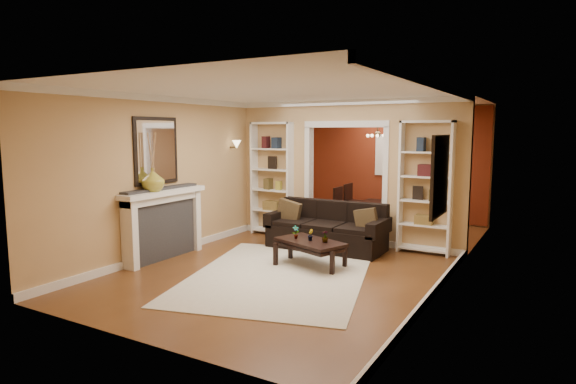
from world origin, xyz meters
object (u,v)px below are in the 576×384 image
Objects in this scene: dining_table at (376,215)px; bookshelf_right at (426,188)px; sofa at (326,226)px; fireplace at (165,225)px; coffee_table at (310,253)px; bookshelf_left at (272,179)px.

bookshelf_right is at bearing -140.36° from dining_table.
sofa is 1.46× the size of dining_table.
sofa is at bearing -160.12° from bookshelf_right.
bookshelf_right reaches higher than sofa.
dining_table is (2.11, 4.38, -0.32)m from fireplace.
sofa is at bearing 123.43° from coffee_table.
bookshelf_right is 4.47m from fireplace.
sofa is 0.94× the size of bookshelf_right.
bookshelf_left is 1.35× the size of fireplace.
bookshelf_left reaches higher than coffee_table.
bookshelf_left is (-1.76, 1.73, 0.94)m from coffee_table.
coffee_table is at bearing -44.55° from bookshelf_left.
fireplace is at bearing -102.05° from bookshelf_left.
fireplace is at bearing -140.43° from coffee_table.
coffee_table is 0.48× the size of bookshelf_right.
bookshelf_right is at bearing 19.88° from sofa.
sofa is 2.82m from fireplace.
coffee_table is 0.48× the size of bookshelf_left.
sofa is 1.96× the size of coffee_table.
fireplace is at bearing 154.24° from dining_table.
bookshelf_left reaches higher than dining_table.
bookshelf_right is (1.60, 0.58, 0.73)m from sofa.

